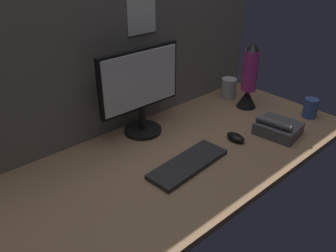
% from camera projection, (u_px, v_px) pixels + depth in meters
% --- Properties ---
extents(ground_plane, '(1.80, 0.80, 0.03)m').
position_uv_depth(ground_plane, '(171.00, 158.00, 1.47)').
color(ground_plane, '#8C6B4C').
extents(cubicle_wall_back, '(1.80, 0.06, 0.66)m').
position_uv_depth(cubicle_wall_back, '(117.00, 61.00, 1.55)').
color(cubicle_wall_back, slate).
rests_on(cubicle_wall_back, ground_plane).
extents(monitor, '(0.43, 0.18, 0.41)m').
position_uv_depth(monitor, '(140.00, 88.00, 1.54)').
color(monitor, black).
rests_on(monitor, ground_plane).
extents(keyboard, '(0.38, 0.16, 0.02)m').
position_uv_depth(keyboard, '(188.00, 164.00, 1.39)').
color(keyboard, '#262628').
rests_on(keyboard, ground_plane).
extents(mouse, '(0.06, 0.10, 0.03)m').
position_uv_depth(mouse, '(236.00, 137.00, 1.56)').
color(mouse, black).
rests_on(mouse, ground_plane).
extents(mug_steel, '(0.09, 0.09, 0.11)m').
position_uv_depth(mug_steel, '(229.00, 88.00, 1.98)').
color(mug_steel, '#B2B2B7').
rests_on(mug_steel, ground_plane).
extents(mug_ceramic_blue, '(0.11, 0.07, 0.10)m').
position_uv_depth(mug_ceramic_blue, '(311.00, 108.00, 1.76)').
color(mug_ceramic_blue, '#38569E').
rests_on(mug_ceramic_blue, ground_plane).
extents(lava_lamp, '(0.11, 0.11, 0.36)m').
position_uv_depth(lava_lamp, '(249.00, 81.00, 1.82)').
color(lava_lamp, black).
rests_on(lava_lamp, ground_plane).
extents(desk_phone, '(0.20, 0.21, 0.09)m').
position_uv_depth(desk_phone, '(278.00, 128.00, 1.61)').
color(desk_phone, '#4C4C51').
rests_on(desk_phone, ground_plane).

